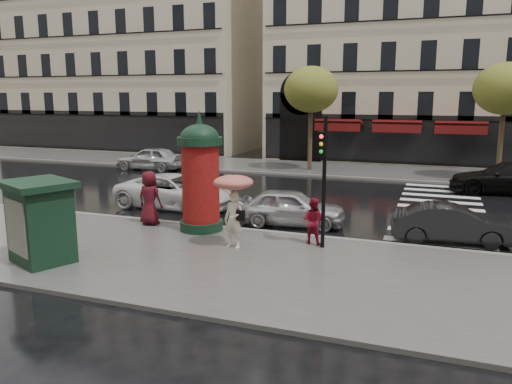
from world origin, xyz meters
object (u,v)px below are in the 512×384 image
at_px(woman_red, 313,221).
at_px(traffic_light, 323,170).
at_px(car_darkgrey, 452,224).
at_px(woman_umbrella, 234,199).
at_px(newsstand, 40,220).
at_px(man_burgundy, 150,198).
at_px(car_far_silver, 150,158).
at_px(car_silver, 291,207).
at_px(car_black, 508,178).
at_px(car_white, 175,191).
at_px(morris_column, 200,173).

height_order(woman_red, traffic_light, traffic_light).
bearing_deg(car_darkgrey, woman_red, 108.75).
distance_m(woman_umbrella, newsstand, 5.63).
bearing_deg(traffic_light, car_darkgrey, 32.81).
distance_m(man_burgundy, car_far_silver, 14.86).
xyz_separation_m(woman_umbrella, car_darkgrey, (6.44, 3.35, -1.05)).
distance_m(car_silver, car_darkgrey, 5.67).
relative_size(woman_umbrella, car_silver, 0.58).
distance_m(car_darkgrey, car_black, 10.38).
distance_m(newsstand, car_black, 21.54).
xyz_separation_m(woman_red, car_silver, (-1.44, 2.35, -0.17)).
height_order(car_silver, car_white, car_white).
bearing_deg(newsstand, woman_umbrella, 34.11).
height_order(woman_red, car_silver, woman_red).
distance_m(man_burgundy, traffic_light, 6.82).
relative_size(man_burgundy, morris_column, 0.47).
bearing_deg(man_burgundy, car_far_silver, -52.80).
xyz_separation_m(woman_umbrella, traffic_light, (2.61, 0.88, 0.92)).
relative_size(morris_column, car_silver, 1.04).
bearing_deg(woman_red, car_black, -111.01).
bearing_deg(car_far_silver, car_white, 34.33).
bearing_deg(car_white, traffic_light, -114.41).
bearing_deg(car_black, morris_column, -47.45).
bearing_deg(woman_red, car_silver, -49.63).
bearing_deg(newsstand, car_white, 90.85).
bearing_deg(car_white, woman_umbrella, -131.64).
xyz_separation_m(traffic_light, newsstand, (-7.26, -4.04, -1.28)).
distance_m(woman_red, car_darkgrey, 4.70).
bearing_deg(car_silver, car_darkgrey, -99.99).
bearing_deg(traffic_light, morris_column, 171.57).
bearing_deg(car_white, car_far_silver, 40.43).
bearing_deg(car_silver, car_far_silver, 43.36).
bearing_deg(car_silver, car_black, -47.81).
height_order(woman_red, man_burgundy, man_burgundy).
xyz_separation_m(man_burgundy, traffic_light, (6.63, -0.67, 1.49)).
bearing_deg(car_darkgrey, car_white, 75.64).
bearing_deg(car_silver, morris_column, 120.99).
distance_m(car_silver, car_black, 12.84).
relative_size(morris_column, newsstand, 1.73).
relative_size(morris_column, car_white, 0.80).
bearing_deg(woman_umbrella, traffic_light, 18.74).
relative_size(newsstand, car_far_silver, 0.54).
height_order(morris_column, newsstand, morris_column).
relative_size(morris_column, car_far_silver, 0.94).
bearing_deg(car_darkgrey, morris_column, 94.95).
relative_size(woman_umbrella, car_far_silver, 0.53).
bearing_deg(car_far_silver, man_burgundy, 29.17).
relative_size(newsstand, car_white, 0.46).
bearing_deg(woman_red, car_white, -17.38).
xyz_separation_m(morris_column, car_darkgrey, (8.35, 1.80, -1.50)).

